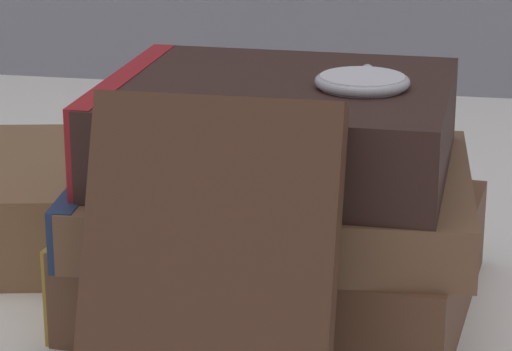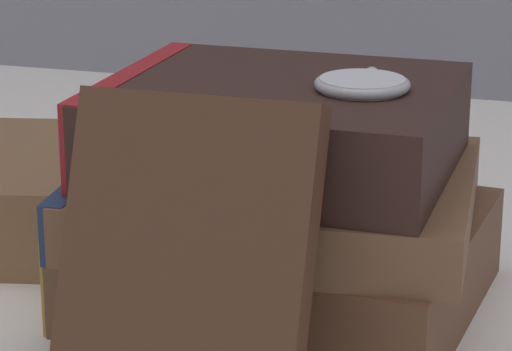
{
  "view_description": "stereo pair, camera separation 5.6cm",
  "coord_description": "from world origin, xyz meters",
  "px_view_note": "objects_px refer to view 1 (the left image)",
  "views": [
    {
      "loc": [
        0.1,
        -0.55,
        0.26
      ],
      "look_at": [
        -0.01,
        0.01,
        0.08
      ],
      "focal_mm": 85.0,
      "sensor_mm": 36.0,
      "label": 1
    },
    {
      "loc": [
        0.15,
        -0.54,
        0.26
      ],
      "look_at": [
        -0.01,
        0.01,
        0.08
      ],
      "focal_mm": 85.0,
      "sensor_mm": 36.0,
      "label": 2
    }
  ],
  "objects_px": {
    "pocket_watch": "(362,82)",
    "book_flat_top": "(263,125)",
    "book_flat_middle": "(262,196)",
    "book_leaning_front": "(209,280)",
    "reading_glasses": "(190,196)",
    "book_flat_bottom": "(269,257)"
  },
  "relations": [
    {
      "from": "pocket_watch",
      "to": "book_leaning_front",
      "type": "bearing_deg",
      "value": -114.36
    },
    {
      "from": "book_flat_bottom",
      "to": "book_flat_middle",
      "type": "bearing_deg",
      "value": -90.26
    },
    {
      "from": "book_flat_middle",
      "to": "pocket_watch",
      "type": "height_order",
      "value": "pocket_watch"
    },
    {
      "from": "book_leaning_front",
      "to": "reading_glasses",
      "type": "bearing_deg",
      "value": 105.7
    },
    {
      "from": "book_leaning_front",
      "to": "pocket_watch",
      "type": "relative_size",
      "value": 2.84
    },
    {
      "from": "book_flat_top",
      "to": "reading_glasses",
      "type": "xyz_separation_m",
      "value": [
        -0.08,
        0.16,
        -0.1
      ]
    },
    {
      "from": "book_flat_middle",
      "to": "pocket_watch",
      "type": "xyz_separation_m",
      "value": [
        0.05,
        -0.0,
        0.06
      ]
    },
    {
      "from": "book_flat_bottom",
      "to": "reading_glasses",
      "type": "height_order",
      "value": "book_flat_bottom"
    },
    {
      "from": "book_flat_bottom",
      "to": "book_leaning_front",
      "type": "xyz_separation_m",
      "value": [
        -0.0,
        -0.13,
        0.04
      ]
    },
    {
      "from": "reading_glasses",
      "to": "book_leaning_front",
      "type": "bearing_deg",
      "value": -64.53
    },
    {
      "from": "book_flat_middle",
      "to": "book_leaning_front",
      "type": "relative_size",
      "value": 1.44
    },
    {
      "from": "pocket_watch",
      "to": "book_flat_top",
      "type": "bearing_deg",
      "value": 176.46
    },
    {
      "from": "book_flat_top",
      "to": "book_flat_middle",
      "type": "bearing_deg",
      "value": -118.19
    },
    {
      "from": "pocket_watch",
      "to": "reading_glasses",
      "type": "relative_size",
      "value": 0.42
    },
    {
      "from": "book_flat_middle",
      "to": "book_leaning_front",
      "type": "distance_m",
      "value": 0.11
    },
    {
      "from": "book_leaning_front",
      "to": "book_flat_bottom",
      "type": "bearing_deg",
      "value": 88.93
    },
    {
      "from": "book_flat_bottom",
      "to": "pocket_watch",
      "type": "distance_m",
      "value": 0.11
    },
    {
      "from": "book_flat_top",
      "to": "pocket_watch",
      "type": "relative_size",
      "value": 3.4
    },
    {
      "from": "book_flat_bottom",
      "to": "book_flat_top",
      "type": "bearing_deg",
      "value": -88.26
    },
    {
      "from": "book_flat_middle",
      "to": "book_flat_top",
      "type": "bearing_deg",
      "value": 56.61
    },
    {
      "from": "pocket_watch",
      "to": "reading_glasses",
      "type": "xyz_separation_m",
      "value": [
        -0.13,
        0.17,
        -0.12
      ]
    },
    {
      "from": "book_flat_top",
      "to": "reading_glasses",
      "type": "distance_m",
      "value": 0.21
    }
  ]
}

